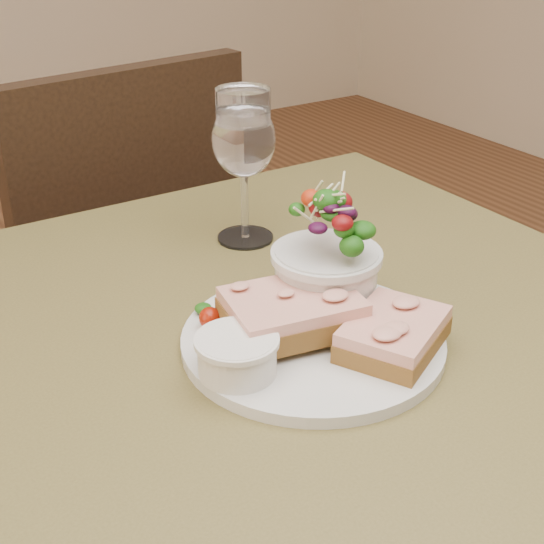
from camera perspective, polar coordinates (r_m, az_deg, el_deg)
cafe_table at (r=0.82m, az=1.17°, el=-10.23°), size 0.80×0.80×0.75m
chair_far at (r=1.57m, az=-12.30°, el=-6.25°), size 0.47×0.47×0.90m
dinner_plate at (r=0.73m, az=3.08°, el=-5.15°), size 0.25×0.25×0.01m
sandwich_front at (r=0.71m, az=9.15°, el=-4.62°), size 0.13×0.12×0.03m
sandwich_back at (r=0.72m, az=1.54°, el=-2.98°), size 0.14×0.11×0.03m
ramekin at (r=0.67m, az=-2.65°, el=-6.15°), size 0.07×0.07×0.04m
salad_bowl at (r=0.75m, az=4.13°, el=1.49°), size 0.10×0.10×0.13m
garnish at (r=0.75m, az=-4.26°, el=-3.26°), size 0.05×0.04×0.02m
wine_glass at (r=0.91m, az=-2.15°, el=9.60°), size 0.08×0.08×0.18m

